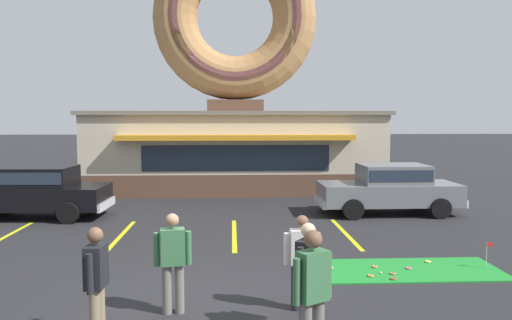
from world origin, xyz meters
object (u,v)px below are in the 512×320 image
car_grey (390,187)px  pedestrian_clipboard_woman (173,259)px  pedestrian_leather_jacket_man (96,280)px  pedestrian_beanie_man (313,291)px  golf_ball (381,273)px  pedestrian_blue_sweater_man (308,273)px  pedestrian_hooded_kid (302,258)px  putting_flag_pin (488,249)px  trash_bin (382,186)px  car_black (36,190)px

car_grey → pedestrian_clipboard_woman: 9.97m
pedestrian_leather_jacket_man → pedestrian_beanie_man: 2.97m
golf_ball → pedestrian_blue_sweater_man: bearing=-126.0°
golf_ball → pedestrian_hooded_kid: (-1.82, -1.69, 0.81)m
golf_ball → putting_flag_pin: (2.30, 0.24, 0.39)m
car_grey → trash_bin: size_ratio=4.69×
car_black → pedestrian_blue_sweater_man: pedestrian_blue_sweater_man is taller
pedestrian_clipboard_woman → car_black: bearing=123.4°
car_grey → pedestrian_leather_jacket_man: size_ratio=2.79×
pedestrian_blue_sweater_man → pedestrian_leather_jacket_man: (-2.96, -0.21, 0.01)m
pedestrian_hooded_kid → putting_flag_pin: bearing=25.0°
golf_ball → pedestrian_hooded_kid: size_ratio=0.03×
car_grey → pedestrian_hooded_kid: bearing=-116.7°
car_black → car_grey: same height
pedestrian_clipboard_woman → trash_bin: size_ratio=1.66×
car_black → pedestrian_beanie_man: bearing=-53.6°
car_black → pedestrian_leather_jacket_man: 9.80m
pedestrian_clipboard_woman → trash_bin: 12.80m
putting_flag_pin → pedestrian_clipboard_woman: bearing=-162.4°
pedestrian_clipboard_woman → pedestrian_beanie_man: (1.94, -1.81, 0.08)m
car_black → trash_bin: car_black is taller
pedestrian_leather_jacket_man → trash_bin: bearing=57.4°
car_grey → pedestrian_beanie_man: (-4.10, -9.74, 0.11)m
pedestrian_hooded_kid → pedestrian_leather_jacket_man: size_ratio=0.95×
putting_flag_pin → pedestrian_clipboard_woman: size_ratio=0.34×
putting_flag_pin → pedestrian_beanie_man: (-4.26, -3.78, 0.54)m
pedestrian_leather_jacket_man → golf_ball: bearing=29.9°
pedestrian_hooded_kid → pedestrian_beanie_man: (-0.13, -1.86, 0.12)m
pedestrian_leather_jacket_man → pedestrian_hooded_kid: bearing=19.8°
golf_ball → trash_bin: 9.59m
pedestrian_blue_sweater_man → pedestrian_clipboard_woman: pedestrian_blue_sweater_man is taller
car_grey → pedestrian_hooded_kid: size_ratio=2.93×
golf_ball → pedestrian_hooded_kid: 2.61m
car_grey → pedestrian_clipboard_woman: pedestrian_clipboard_woman is taller
pedestrian_leather_jacket_man → pedestrian_blue_sweater_man: bearing=4.0°
pedestrian_hooded_kid → trash_bin: size_ratio=1.60×
golf_ball → putting_flag_pin: bearing=5.9°
pedestrian_beanie_man → pedestrian_hooded_kid: bearing=86.0°
pedestrian_leather_jacket_man → pedestrian_clipboard_woman: pedestrian_leather_jacket_man is taller
putting_flag_pin → pedestrian_clipboard_woman: (-6.20, -1.97, 0.46)m
pedestrian_blue_sweater_man → trash_bin: bearing=68.3°
pedestrian_hooded_kid → pedestrian_clipboard_woman: 2.07m
putting_flag_pin → pedestrian_beanie_man: bearing=-138.4°
pedestrian_blue_sweater_man → trash_bin: 12.62m
putting_flag_pin → car_black: (-11.34, 5.84, 0.43)m
car_grey → pedestrian_clipboard_woman: size_ratio=2.83×
golf_ball → pedestrian_leather_jacket_man: size_ratio=0.03×
pedestrian_beanie_man → pedestrian_blue_sweater_man: bearing=84.6°
golf_ball → car_black: 10.92m
golf_ball → pedestrian_blue_sweater_man: pedestrian_blue_sweater_man is taller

